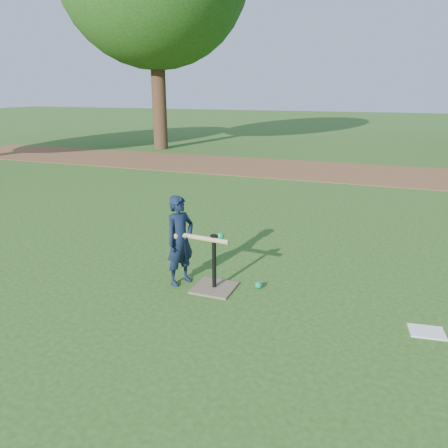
% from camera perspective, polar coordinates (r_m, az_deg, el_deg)
% --- Properties ---
extents(ground, '(80.00, 80.00, 0.00)m').
position_cam_1_polar(ground, '(4.95, -2.17, -7.61)').
color(ground, '#285116').
rests_on(ground, ground).
extents(dirt_strip, '(24.00, 3.00, 0.01)m').
position_cam_1_polar(dirt_strip, '(11.95, 11.92, 6.88)').
color(dirt_strip, brown).
rests_on(dirt_strip, ground).
extents(child, '(0.36, 0.43, 1.00)m').
position_cam_1_polar(child, '(4.78, -5.76, -2.16)').
color(child, black).
rests_on(child, ground).
extents(wiffle_ball_ground, '(0.08, 0.08, 0.08)m').
position_cam_1_polar(wiffle_ball_ground, '(4.80, 4.52, -7.96)').
color(wiffle_ball_ground, '#0C8E4B').
rests_on(wiffle_ball_ground, ground).
extents(clipboard, '(0.33, 0.27, 0.01)m').
position_cam_1_polar(clipboard, '(4.40, 24.98, -12.64)').
color(clipboard, white).
rests_on(clipboard, ground).
extents(batting_tee, '(0.43, 0.43, 0.61)m').
position_cam_1_polar(batting_tee, '(4.76, -1.28, -7.23)').
color(batting_tee, '#755F4A').
rests_on(batting_tee, ground).
extents(swing_action, '(0.63, 0.18, 0.10)m').
position_cam_1_polar(swing_action, '(4.62, -2.70, -1.79)').
color(swing_action, tan).
rests_on(swing_action, ground).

